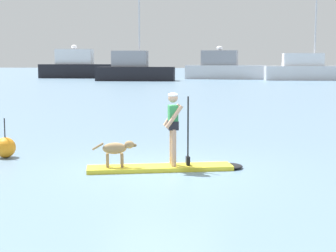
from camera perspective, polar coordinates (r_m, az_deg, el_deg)
The scene contains 9 objects.
ground_plane at distance 11.92m, azimuth -0.90°, elevation -4.88°, with size 400.00×400.00×0.00m, color slate.
paddleboard at distance 11.93m, azimuth 0.20°, elevation -4.62°, with size 3.63×1.71×0.10m.
person_paddler at distance 11.78m, azimuth 0.63°, elevation 0.29°, with size 0.67×0.58×1.68m.
dog at distance 11.75m, azimuth -5.68°, elevation -2.57°, with size 0.98×0.40×0.60m.
moored_boat_port at distance 81.25m, azimuth -9.83°, elevation 6.42°, with size 12.70×4.15×5.09m.
moored_boat_far_starboard at distance 68.90m, azimuth -3.76°, elevation 6.25°, with size 10.59×4.65×11.56m.
moored_boat_outer at distance 75.93m, azimuth 6.17°, elevation 6.36°, with size 11.66×3.38×4.78m.
moored_boat_starboard at distance 73.17m, azimuth 15.20°, elevation 6.01°, with size 12.23×4.14×10.66m.
marker_buoy at distance 14.04m, azimuth -17.52°, elevation -2.27°, with size 0.53×0.53×1.03m.
Camera 1 is at (2.34, -11.42, 2.47)m, focal length 55.20 mm.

